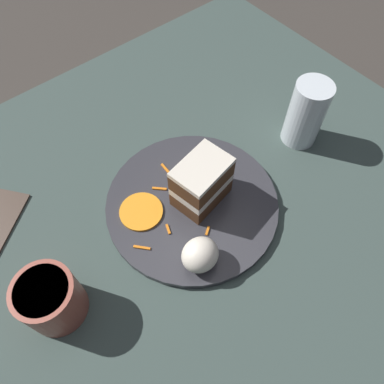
{
  "coord_description": "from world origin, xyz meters",
  "views": [
    {
      "loc": [
        -0.18,
        -0.26,
        0.61
      ],
      "look_at": [
        0.03,
        -0.01,
        0.08
      ],
      "focal_mm": 35.0,
      "sensor_mm": 36.0,
      "label": 1
    }
  ],
  "objects_px": {
    "plate": "(192,204)",
    "drinking_glass": "(305,117)",
    "orange_garnish": "(141,211)",
    "coffee_mug": "(50,299)",
    "cream_dollop": "(200,255)",
    "cake_slice": "(201,182)"
  },
  "relations": [
    {
      "from": "drinking_glass",
      "to": "coffee_mug",
      "type": "bearing_deg",
      "value": 179.83
    },
    {
      "from": "cream_dollop",
      "to": "orange_garnish",
      "type": "height_order",
      "value": "cream_dollop"
    },
    {
      "from": "cream_dollop",
      "to": "drinking_glass",
      "type": "relative_size",
      "value": 0.45
    },
    {
      "from": "cake_slice",
      "to": "drinking_glass",
      "type": "relative_size",
      "value": 0.77
    },
    {
      "from": "cake_slice",
      "to": "coffee_mug",
      "type": "bearing_deg",
      "value": 81.22
    },
    {
      "from": "plate",
      "to": "drinking_glass",
      "type": "bearing_deg",
      "value": -2.67
    },
    {
      "from": "plate",
      "to": "orange_garnish",
      "type": "relative_size",
      "value": 4.03
    },
    {
      "from": "orange_garnish",
      "to": "coffee_mug",
      "type": "relative_size",
      "value": 0.85
    },
    {
      "from": "plate",
      "to": "coffee_mug",
      "type": "height_order",
      "value": "coffee_mug"
    },
    {
      "from": "coffee_mug",
      "to": "orange_garnish",
      "type": "bearing_deg",
      "value": 14.93
    },
    {
      "from": "plate",
      "to": "orange_garnish",
      "type": "height_order",
      "value": "orange_garnish"
    },
    {
      "from": "cake_slice",
      "to": "cream_dollop",
      "type": "xyz_separation_m",
      "value": [
        -0.08,
        -0.09,
        -0.02
      ]
    },
    {
      "from": "coffee_mug",
      "to": "drinking_glass",
      "type": "bearing_deg",
      "value": -0.17
    },
    {
      "from": "cake_slice",
      "to": "coffee_mug",
      "type": "relative_size",
      "value": 1.16
    },
    {
      "from": "cake_slice",
      "to": "orange_garnish",
      "type": "height_order",
      "value": "cake_slice"
    },
    {
      "from": "plate",
      "to": "cream_dollop",
      "type": "xyz_separation_m",
      "value": [
        -0.06,
        -0.09,
        0.03
      ]
    },
    {
      "from": "plate",
      "to": "drinking_glass",
      "type": "height_order",
      "value": "drinking_glass"
    },
    {
      "from": "cream_dollop",
      "to": "orange_garnish",
      "type": "xyz_separation_m",
      "value": [
        -0.02,
        0.13,
        -0.02
      ]
    },
    {
      "from": "plate",
      "to": "cream_dollop",
      "type": "bearing_deg",
      "value": -123.11
    },
    {
      "from": "plate",
      "to": "orange_garnish",
      "type": "bearing_deg",
      "value": 153.74
    },
    {
      "from": "orange_garnish",
      "to": "plate",
      "type": "bearing_deg",
      "value": -26.26
    },
    {
      "from": "orange_garnish",
      "to": "coffee_mug",
      "type": "bearing_deg",
      "value": -165.07
    }
  ]
}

